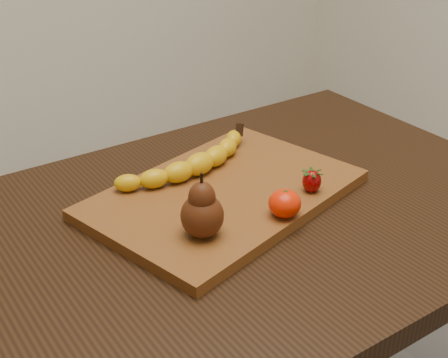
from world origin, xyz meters
TOP-DOWN VIEW (x-y plane):
  - table at (0.00, 0.00)m, footprint 1.00×0.70m
  - cutting_board at (-0.02, 0.05)m, footprint 0.51×0.40m
  - banana at (-0.03, 0.12)m, footprint 0.26×0.11m
  - pear at (-0.13, -0.05)m, footprint 0.07×0.07m
  - mandarin at (0.01, -0.08)m, footprint 0.06×0.06m
  - strawberry at (0.10, -0.04)m, footprint 0.03×0.03m

SIDE VIEW (x-z plane):
  - table at x=0.00m, z-range 0.28..1.04m
  - cutting_board at x=-0.02m, z-range 0.76..0.78m
  - banana at x=-0.03m, z-range 0.78..0.82m
  - strawberry at x=0.10m, z-range 0.78..0.82m
  - mandarin at x=0.01m, z-range 0.78..0.82m
  - pear at x=-0.13m, z-range 0.78..0.88m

